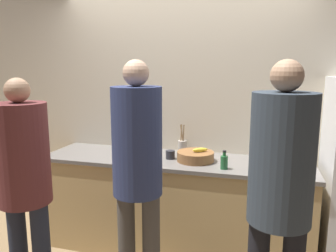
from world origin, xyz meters
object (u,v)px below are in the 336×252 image
utensil_crock (182,145)px  cup_black (170,155)px  bottle_green (224,162)px  person_center (137,163)px  person_left (24,174)px  person_right (280,184)px  fruit_bowl (196,156)px  bottle_dark (302,154)px

utensil_crock → cup_black: bearing=-99.5°
utensil_crock → bottle_green: bearing=-44.9°
person_center → utensil_crock: 1.09m
person_left → bottle_green: person_left is taller
person_right → bottle_green: size_ratio=11.31×
utensil_crock → cup_black: size_ratio=3.25×
utensil_crock → fruit_bowl: bearing=-57.0°
person_left → cup_black: (0.79, 1.03, -0.07)m
bottle_green → bottle_dark: size_ratio=1.03×
person_left → fruit_bowl: bearing=44.3°
person_left → utensil_crock: bearing=57.4°
bottle_green → cup_black: bearing=160.7°
person_right → fruit_bowl: 1.18m
bottle_green → fruit_bowl: bearing=148.5°
person_right → bottle_green: (-0.41, 0.78, -0.12)m
person_right → cup_black: person_right is taller
bottle_green → cup_black: bottle_green is taller
person_right → bottle_green: person_right is taller
person_left → bottle_dark: size_ratio=10.89×
person_center → person_right: bearing=-10.5°
person_center → bottle_dark: person_center is taller
fruit_bowl → bottle_green: size_ratio=2.12×
person_right → bottle_dark: person_right is taller
person_center → utensil_crock: (0.07, 1.08, -0.11)m
person_center → bottle_green: (0.55, 0.60, -0.11)m
bottle_green → person_left: bearing=-147.4°
fruit_bowl → bottle_green: (0.28, -0.17, 0.02)m
person_right → person_left: bearing=-178.0°
bottle_green → bottle_dark: bottle_green is taller
person_left → fruit_bowl: person_left is taller
person_right → utensil_crock: person_right is taller
person_right → cup_black: bearing=133.9°
utensil_crock → cup_black: 0.30m
utensil_crock → bottle_dark: bearing=-1.7°
person_left → fruit_bowl: (1.04, 1.02, -0.06)m
fruit_bowl → utensil_crock: utensil_crock is taller
bottle_dark → cup_black: 1.22m
bottle_green → cup_black: 0.56m
bottle_dark → person_left: bearing=-147.1°
person_center → person_right: 0.97m
person_center → utensil_crock: person_center is taller
bottle_dark → cup_black: bearing=-167.8°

